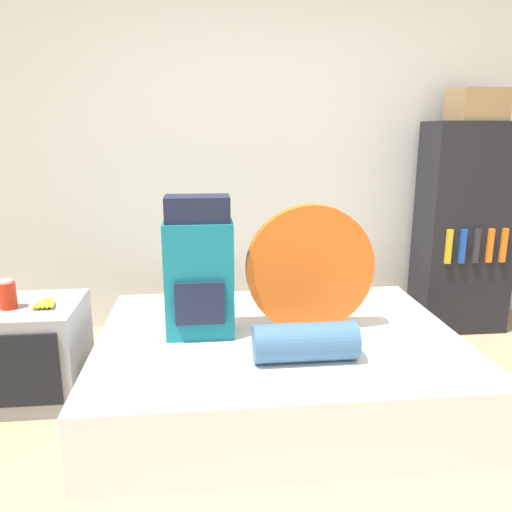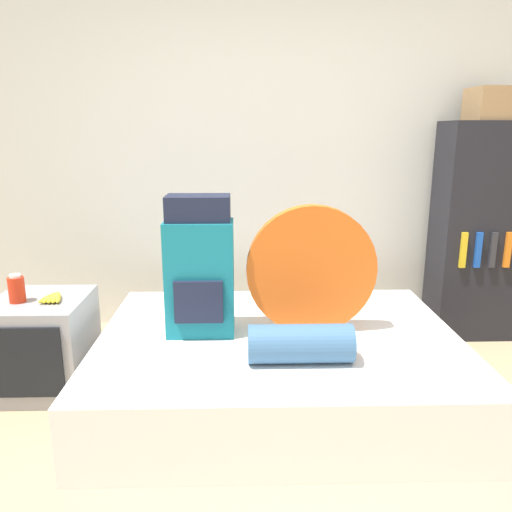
{
  "view_description": "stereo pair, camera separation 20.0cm",
  "coord_description": "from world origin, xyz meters",
  "views": [
    {
      "loc": [
        -0.5,
        -1.76,
        1.48
      ],
      "look_at": [
        -0.22,
        0.83,
        0.83
      ],
      "focal_mm": 35.0,
      "sensor_mm": 36.0,
      "label": 1
    },
    {
      "loc": [
        -0.3,
        -1.77,
        1.48
      ],
      "look_at": [
        -0.22,
        0.83,
        0.83
      ],
      "focal_mm": 35.0,
      "sensor_mm": 36.0,
      "label": 2
    }
  ],
  "objects": [
    {
      "name": "cardboard_box",
      "position": [
        1.43,
        1.72,
        1.66
      ],
      "size": [
        0.34,
        0.31,
        0.22
      ],
      "color": "#99754C",
      "rests_on": "bookshelf"
    },
    {
      "name": "wall_back",
      "position": [
        0.0,
        2.01,
        1.3
      ],
      "size": [
        8.0,
        0.05,
        2.6
      ],
      "color": "silver",
      "rests_on": "ground_plane"
    },
    {
      "name": "canister",
      "position": [
        -1.56,
        0.92,
        0.63
      ],
      "size": [
        0.09,
        0.09,
        0.16
      ],
      "color": "red",
      "rests_on": "television"
    },
    {
      "name": "tent_bag",
      "position": [
        0.08,
        0.87,
        0.74
      ],
      "size": [
        0.72,
        0.08,
        0.72
      ],
      "color": "#E05B19",
      "rests_on": "bed"
    },
    {
      "name": "sleeping_roll",
      "position": [
        -0.02,
        0.48,
        0.48
      ],
      "size": [
        0.51,
        0.19,
        0.19
      ],
      "color": "#3D668E",
      "rests_on": "bed"
    },
    {
      "name": "bed",
      "position": [
        -0.1,
        0.83,
        0.19
      ],
      "size": [
        1.99,
        1.54,
        0.38
      ],
      "color": "white",
      "rests_on": "ground_plane"
    },
    {
      "name": "banana_bunch",
      "position": [
        -1.37,
        0.94,
        0.57
      ],
      "size": [
        0.13,
        0.18,
        0.03
      ],
      "color": "yellow",
      "rests_on": "television"
    },
    {
      "name": "bookshelf",
      "position": [
        1.43,
        1.72,
        0.78
      ],
      "size": [
        0.65,
        0.39,
        1.55
      ],
      "color": "black",
      "rests_on": "ground_plane"
    },
    {
      "name": "television",
      "position": [
        -1.47,
        0.96,
        0.28
      ],
      "size": [
        0.52,
        0.56,
        0.55
      ],
      "color": "#939399",
      "rests_on": "ground_plane"
    },
    {
      "name": "backpack",
      "position": [
        -0.53,
        0.86,
        0.75
      ],
      "size": [
        0.37,
        0.25,
        0.77
      ],
      "color": "#14707F",
      "rests_on": "bed"
    },
    {
      "name": "ground_plane",
      "position": [
        0.0,
        0.0,
        0.0
      ],
      "size": [
        16.0,
        16.0,
        0.0
      ],
      "primitive_type": "plane",
      "color": "tan"
    }
  ]
}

